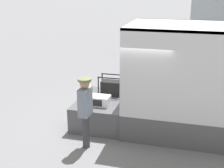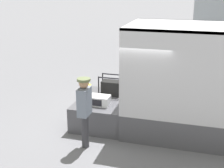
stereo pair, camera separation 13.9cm
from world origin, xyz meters
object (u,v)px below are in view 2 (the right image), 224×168
microwave (100,100)px  orange_bucket (86,91)px  worker_person (84,106)px  portable_generator (112,88)px

microwave → orange_bucket: size_ratio=1.44×
orange_bucket → worker_person: bearing=-70.8°
microwave → portable_generator: size_ratio=0.78×
microwave → worker_person: 1.13m
orange_bucket → worker_person: size_ratio=0.21×
microwave → orange_bucket: orange_bucket is taller
portable_generator → orange_bucket: bearing=-149.4°
microwave → portable_generator: (0.11, 0.86, 0.10)m
portable_generator → worker_person: bearing=-93.9°
portable_generator → orange_bucket: size_ratio=1.84×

